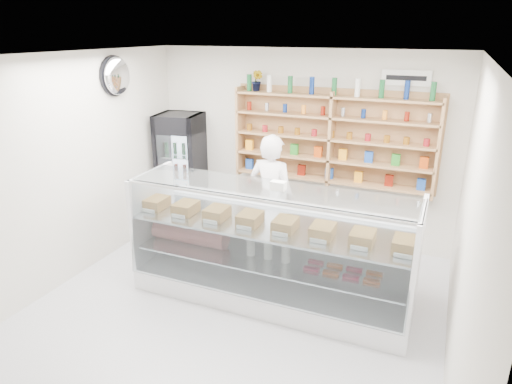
% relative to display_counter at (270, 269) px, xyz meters
% --- Properties ---
extents(room, '(5.00, 5.00, 5.00)m').
position_rel_display_counter_xyz_m(room, '(-0.28, -0.61, 1.02)').
color(room, '#BCBBC1').
rests_on(room, ground).
extents(display_counter, '(3.24, 0.97, 1.41)m').
position_rel_display_counter_xyz_m(display_counter, '(0.00, 0.00, 0.00)').
color(display_counter, white).
rests_on(display_counter, floor).
extents(shop_worker, '(0.68, 0.47, 1.77)m').
position_rel_display_counter_xyz_m(shop_worker, '(-0.37, 0.96, 0.50)').
color(shop_worker, white).
rests_on(shop_worker, floor).
extents(drinks_cooler, '(0.74, 0.73, 1.82)m').
position_rel_display_counter_xyz_m(drinks_cooler, '(-2.13, 1.52, 0.53)').
color(drinks_cooler, black).
rests_on(drinks_cooler, floor).
extents(wall_shelving, '(2.84, 0.28, 1.33)m').
position_rel_display_counter_xyz_m(wall_shelving, '(0.22, 1.73, 1.21)').
color(wall_shelving, '#A2784C').
rests_on(wall_shelving, back_wall).
extents(potted_plant, '(0.19, 0.17, 0.30)m').
position_rel_display_counter_xyz_m(potted_plant, '(-0.90, 1.73, 1.97)').
color(potted_plant, '#1E6626').
rests_on(potted_plant, wall_shelving).
extents(security_mirror, '(0.15, 0.50, 0.50)m').
position_rel_display_counter_xyz_m(security_mirror, '(-2.45, 0.59, 2.07)').
color(security_mirror, silver).
rests_on(security_mirror, left_wall).
extents(wall_sign, '(0.62, 0.03, 0.20)m').
position_rel_display_counter_xyz_m(wall_sign, '(1.12, 1.86, 2.07)').
color(wall_sign, white).
rests_on(wall_sign, back_wall).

